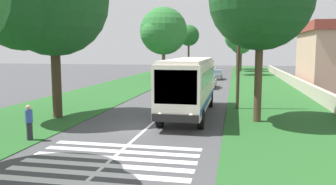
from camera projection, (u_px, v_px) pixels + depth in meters
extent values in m
plane|color=#424244|center=(148.00, 128.00, 19.11)|extent=(160.00, 160.00, 0.00)
cube|color=#235623|center=(107.00, 92.00, 35.28)|extent=(120.00, 8.00, 0.04)
cube|color=#235623|center=(272.00, 96.00, 32.14)|extent=(120.00, 8.00, 0.04)
cube|color=silver|center=(186.00, 94.00, 33.71)|extent=(110.00, 0.16, 0.01)
cube|color=silver|center=(190.00, 84.00, 22.58)|extent=(11.00, 2.50, 2.90)
cube|color=slate|center=(190.00, 75.00, 22.81)|extent=(9.68, 2.54, 0.85)
cube|color=slate|center=(175.00, 87.00, 17.22)|extent=(0.08, 2.20, 1.74)
cube|color=#1E4C9E|center=(189.00, 99.00, 22.70)|extent=(10.78, 2.53, 0.36)
cube|color=silver|center=(190.00, 60.00, 22.39)|extent=(10.56, 2.30, 0.18)
cube|color=black|center=(175.00, 118.00, 17.30)|extent=(0.16, 2.40, 0.40)
sphere|color=#F2EDCC|center=(160.00, 115.00, 17.49)|extent=(0.24, 0.24, 0.24)
sphere|color=#F2EDCC|center=(191.00, 116.00, 17.19)|extent=(0.24, 0.24, 0.24)
cylinder|color=black|center=(160.00, 117.00, 19.19)|extent=(1.10, 0.32, 1.10)
cylinder|color=black|center=(181.00, 99.00, 26.40)|extent=(1.10, 0.32, 1.10)
cylinder|color=black|center=(201.00, 119.00, 18.75)|extent=(1.10, 0.32, 1.10)
cylinder|color=black|center=(211.00, 100.00, 25.96)|extent=(1.10, 0.32, 1.10)
cube|color=silver|center=(84.00, 184.00, 11.09)|extent=(0.45, 6.80, 0.01)
cube|color=silver|center=(95.00, 174.00, 11.96)|extent=(0.45, 6.80, 0.01)
cube|color=silver|center=(105.00, 165.00, 12.84)|extent=(0.45, 6.80, 0.01)
cube|color=silver|center=(113.00, 158.00, 13.72)|extent=(0.45, 6.80, 0.01)
cube|color=silver|center=(120.00, 151.00, 14.59)|extent=(0.45, 6.80, 0.01)
cube|color=silver|center=(127.00, 146.00, 15.47)|extent=(0.45, 6.80, 0.01)
cube|color=#B7A893|center=(208.00, 83.00, 39.19)|extent=(4.30, 1.75, 0.70)
cube|color=slate|center=(208.00, 78.00, 39.01)|extent=(2.00, 1.61, 0.55)
cylinder|color=black|center=(200.00, 86.00, 38.05)|extent=(0.64, 0.22, 0.64)
cylinder|color=black|center=(202.00, 84.00, 40.68)|extent=(0.64, 0.22, 0.64)
cylinder|color=black|center=(214.00, 86.00, 37.75)|extent=(0.64, 0.22, 0.64)
cylinder|color=black|center=(215.00, 84.00, 40.38)|extent=(0.64, 0.22, 0.64)
cube|color=silver|center=(187.00, 79.00, 45.38)|extent=(4.30, 1.75, 0.70)
cube|color=slate|center=(187.00, 74.00, 45.20)|extent=(2.00, 1.61, 0.55)
cylinder|color=black|center=(179.00, 81.00, 44.24)|extent=(0.64, 0.22, 0.64)
cylinder|color=black|center=(183.00, 79.00, 46.87)|extent=(0.64, 0.22, 0.64)
cylinder|color=black|center=(191.00, 81.00, 43.94)|extent=(0.64, 0.22, 0.64)
cylinder|color=black|center=(194.00, 79.00, 46.57)|extent=(0.64, 0.22, 0.64)
cube|color=gray|center=(216.00, 76.00, 50.67)|extent=(4.30, 1.75, 0.70)
cube|color=slate|center=(216.00, 72.00, 50.50)|extent=(2.00, 1.61, 0.55)
cylinder|color=black|center=(210.00, 78.00, 49.53)|extent=(0.64, 0.22, 0.64)
cylinder|color=black|center=(211.00, 76.00, 52.16)|extent=(0.64, 0.22, 0.64)
cylinder|color=black|center=(221.00, 78.00, 49.23)|extent=(0.64, 0.22, 0.64)
cylinder|color=black|center=(221.00, 76.00, 51.86)|extent=(0.64, 0.22, 0.64)
cube|color=navy|center=(196.00, 72.00, 59.01)|extent=(4.30, 1.75, 0.70)
cube|color=slate|center=(196.00, 68.00, 58.84)|extent=(2.00, 1.61, 0.55)
cylinder|color=black|center=(191.00, 74.00, 57.87)|extent=(0.64, 0.22, 0.64)
cylinder|color=black|center=(193.00, 73.00, 60.50)|extent=(0.64, 0.22, 0.64)
cylinder|color=black|center=(200.00, 74.00, 57.58)|extent=(0.64, 0.22, 0.64)
cylinder|color=black|center=(202.00, 73.00, 60.20)|extent=(0.64, 0.22, 0.64)
cube|color=teal|center=(201.00, 64.00, 67.84)|extent=(6.00, 2.10, 2.10)
cube|color=slate|center=(201.00, 62.00, 67.99)|extent=(5.04, 2.13, 0.70)
cube|color=slate|center=(199.00, 64.00, 64.92)|extent=(0.06, 1.76, 1.18)
cylinder|color=black|center=(195.00, 70.00, 66.31)|extent=(0.76, 0.24, 0.76)
cylinder|color=black|center=(197.00, 69.00, 70.01)|extent=(0.76, 0.24, 0.76)
cylinder|color=black|center=(204.00, 71.00, 65.95)|extent=(0.76, 0.24, 0.76)
cylinder|color=black|center=(206.00, 69.00, 69.65)|extent=(0.76, 0.24, 0.76)
cylinder|color=brown|center=(164.00, 61.00, 51.17)|extent=(0.49, 0.49, 5.13)
sphere|color=#286B2D|center=(164.00, 31.00, 50.62)|extent=(7.03, 7.03, 7.03)
sphere|color=#286B2D|center=(166.00, 35.00, 52.74)|extent=(4.09, 4.09, 4.09)
sphere|color=#286B2D|center=(154.00, 34.00, 49.17)|extent=(3.93, 3.93, 3.93)
cylinder|color=#3D2D1E|center=(56.00, 75.00, 21.57)|extent=(0.59, 0.59, 5.41)
sphere|color=#19471E|center=(53.00, 1.00, 21.01)|extent=(6.82, 6.82, 6.82)
sphere|color=#19471E|center=(69.00, 13.00, 23.06)|extent=(4.39, 4.39, 4.39)
sphere|color=#19471E|center=(22.00, 6.00, 19.61)|extent=(5.10, 5.10, 5.10)
cylinder|color=#4C3826|center=(189.00, 55.00, 81.57)|extent=(0.46, 0.46, 6.34)
sphere|color=#1E5623|center=(189.00, 35.00, 81.01)|extent=(4.99, 4.99, 4.99)
sphere|color=#1E5623|center=(190.00, 37.00, 82.52)|extent=(3.09, 3.09, 3.09)
sphere|color=#1E5623|center=(185.00, 37.00, 79.99)|extent=(3.54, 3.54, 3.54)
cylinder|color=#4C3826|center=(258.00, 75.00, 20.25)|extent=(0.44, 0.44, 5.58)
sphere|color=#19471E|center=(259.00, 10.00, 21.52)|extent=(3.71, 3.71, 3.71)
sphere|color=#19471E|center=(245.00, 3.00, 18.46)|extent=(3.74, 3.74, 3.74)
cylinder|color=#3D2D1E|center=(238.00, 59.00, 58.84)|extent=(0.48, 0.48, 5.33)
sphere|color=#337A38|center=(238.00, 36.00, 58.36)|extent=(4.52, 4.52, 4.52)
sphere|color=#337A38|center=(238.00, 39.00, 59.72)|extent=(3.04, 3.04, 3.04)
sphere|color=#337A38|center=(234.00, 38.00, 57.43)|extent=(3.12, 3.12, 3.12)
cylinder|color=#4C3826|center=(240.00, 60.00, 69.03)|extent=(0.52, 0.52, 4.49)
sphere|color=#337A38|center=(241.00, 43.00, 68.60)|extent=(4.44, 4.44, 4.44)
sphere|color=#337A38|center=(241.00, 45.00, 69.94)|extent=(3.18, 3.18, 3.18)
sphere|color=#337A38|center=(238.00, 44.00, 67.69)|extent=(2.71, 2.71, 2.71)
cylinder|color=#4C3826|center=(238.00, 57.00, 76.64)|extent=(0.56, 0.56, 5.32)
sphere|color=#337A38|center=(239.00, 38.00, 76.13)|extent=(5.54, 5.54, 5.54)
sphere|color=#337A38|center=(239.00, 40.00, 77.80)|extent=(3.18, 3.18, 3.18)
sphere|color=#337A38|center=(235.00, 40.00, 74.99)|extent=(4.05, 4.05, 4.05)
cylinder|color=#473828|center=(239.00, 50.00, 24.59)|extent=(0.24, 0.24, 8.48)
cube|color=#B2A893|center=(301.00, 85.00, 36.29)|extent=(70.00, 0.40, 1.14)
cylinder|color=#26262D|center=(30.00, 131.00, 16.30)|extent=(0.28, 0.28, 0.85)
cylinder|color=#334C99|center=(29.00, 116.00, 16.21)|extent=(0.34, 0.34, 0.60)
sphere|color=tan|center=(28.00, 107.00, 16.15)|extent=(0.24, 0.24, 0.24)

